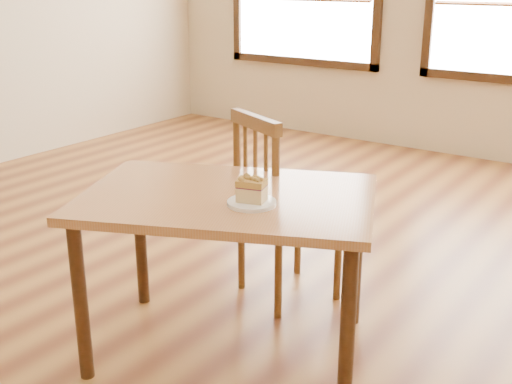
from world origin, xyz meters
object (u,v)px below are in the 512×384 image
(cafe_chair_main, at_px, (282,206))
(cafe_table_main, at_px, (228,215))
(plate, at_px, (252,203))
(cake_slice, at_px, (252,189))

(cafe_chair_main, bearing_deg, cafe_table_main, 122.39)
(cafe_table_main, distance_m, plate, 0.20)
(cafe_chair_main, distance_m, plate, 0.70)
(cafe_chair_main, height_order, cake_slice, cafe_chair_main)
(cafe_chair_main, distance_m, cake_slice, 0.73)
(cafe_table_main, xyz_separation_m, plate, (0.16, -0.05, 0.10))
(cafe_chair_main, xyz_separation_m, cake_slice, (0.24, -0.61, 0.31))
(cafe_table_main, height_order, plate, plate)
(cafe_chair_main, bearing_deg, plate, 135.86)
(cafe_table_main, relative_size, cafe_chair_main, 1.45)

